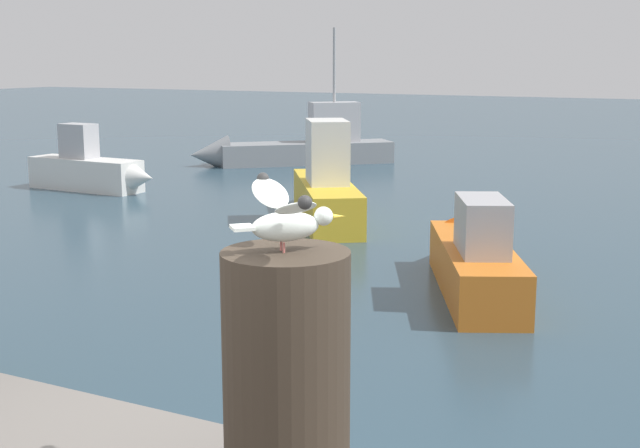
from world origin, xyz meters
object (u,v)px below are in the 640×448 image
object	(u,v)px
seagull	(286,216)
boat_yellow	(325,188)
mooring_post	(286,378)
boat_orange	(473,257)
boat_white	(93,170)
boat_grey	(292,147)

from	to	relation	value
seagull	boat_yellow	bearing A→B (deg)	116.47
mooring_post	boat_orange	distance (m)	8.04
mooring_post	boat_white	world-z (taller)	mooring_post
seagull	boat_white	bearing A→B (deg)	134.48
mooring_post	boat_yellow	size ratio (longest dim) A/B	0.22
boat_grey	boat_yellow	bearing A→B (deg)	-56.63
seagull	boat_orange	world-z (taller)	seagull
seagull	boat_grey	size ratio (longest dim) A/B	0.10
mooring_post	seagull	world-z (taller)	seagull
seagull	boat_yellow	world-z (taller)	seagull
seagull	boat_orange	bearing A→B (deg)	102.57
seagull	boat_orange	distance (m)	8.16
boat_orange	boat_white	world-z (taller)	boat_white
boat_orange	boat_grey	distance (m)	13.02
boat_yellow	boat_orange	bearing A→B (deg)	-41.37
boat_orange	boat_yellow	bearing A→B (deg)	138.63
boat_orange	boat_yellow	size ratio (longest dim) A/B	0.92
boat_white	boat_grey	bearing A→B (deg)	75.81
mooring_post	boat_orange	world-z (taller)	mooring_post
boat_yellow	seagull	bearing A→B (deg)	-63.53
mooring_post	boat_white	distance (m)	16.47
mooring_post	boat_orange	bearing A→B (deg)	102.55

